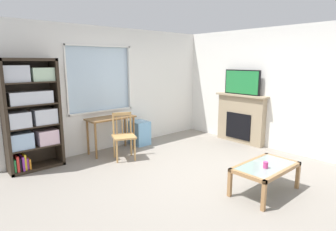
% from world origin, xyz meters
% --- Properties ---
extents(ground, '(5.83, 5.95, 0.02)m').
position_xyz_m(ground, '(0.00, 0.00, -0.01)').
color(ground, gray).
extents(wall_back_with_window, '(4.83, 0.15, 2.58)m').
position_xyz_m(wall_back_with_window, '(0.05, 2.48, 1.26)').
color(wall_back_with_window, white).
rests_on(wall_back_with_window, ground).
extents(wall_right, '(0.12, 5.15, 2.58)m').
position_xyz_m(wall_right, '(2.48, 0.00, 1.29)').
color(wall_right, white).
rests_on(wall_right, ground).
extents(bookshelf, '(0.90, 0.38, 1.93)m').
position_xyz_m(bookshelf, '(-1.81, 2.23, 1.00)').
color(bookshelf, '#2D2319').
rests_on(bookshelf, ground).
extents(desk_under_window, '(0.99, 0.45, 0.75)m').
position_xyz_m(desk_under_window, '(-0.32, 2.13, 0.62)').
color(desk_under_window, brown).
rests_on(desk_under_window, ground).
extents(wooden_chair, '(0.54, 0.53, 0.90)m').
position_xyz_m(wooden_chair, '(-0.35, 1.61, 0.46)').
color(wooden_chair, tan).
rests_on(wooden_chair, ground).
extents(plastic_drawer_unit, '(0.35, 0.40, 0.54)m').
position_xyz_m(plastic_drawer_unit, '(0.44, 2.18, 0.27)').
color(plastic_drawer_unit, '#72ADDB').
rests_on(plastic_drawer_unit, ground).
extents(fireplace, '(0.26, 1.28, 1.13)m').
position_xyz_m(fireplace, '(2.32, 0.76, 0.57)').
color(fireplace, tan).
rests_on(fireplace, ground).
extents(tv, '(0.06, 0.90, 0.56)m').
position_xyz_m(tv, '(2.30, 0.76, 1.41)').
color(tv, black).
rests_on(tv, fireplace).
extents(coffee_table, '(1.02, 0.57, 0.41)m').
position_xyz_m(coffee_table, '(0.39, -0.97, 0.35)').
color(coffee_table, '#8C9E99').
rests_on(coffee_table, ground).
extents(sippy_cup, '(0.07, 0.07, 0.09)m').
position_xyz_m(sippy_cup, '(0.29, -1.02, 0.46)').
color(sippy_cup, '#DB3D84').
rests_on(sippy_cup, coffee_table).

